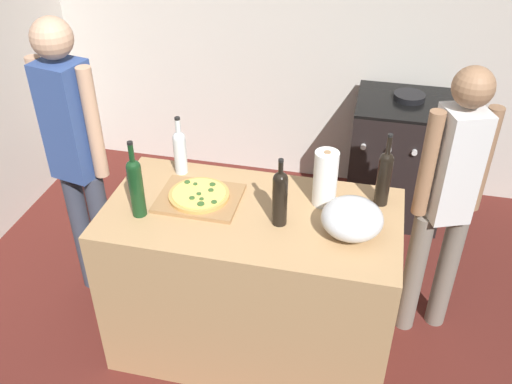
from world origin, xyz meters
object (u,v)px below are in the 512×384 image
Objects in this scene: wine_bottle_clear at (384,176)px; stove at (397,158)px; wine_bottle_green at (180,150)px; pizza at (199,195)px; paper_towel_roll at (325,178)px; person_in_red at (448,197)px; person_in_stripes at (75,150)px; wine_bottle_amber at (136,185)px; wine_bottle_dark at (280,196)px; mixing_bowl at (352,219)px.

wine_bottle_clear is 1.41m from stove.
pizza is at bearing -53.04° from wine_bottle_green.
paper_towel_roll is at bearing -8.31° from wine_bottle_green.
person_in_red is at bearing 24.13° from wine_bottle_clear.
person_in_stripes reaches higher than wine_bottle_green.
person_in_red is (1.37, 0.10, -0.15)m from wine_bottle_green.
wine_bottle_clear is at bearing 17.47° from wine_bottle_amber.
wine_bottle_clear is at bearing -95.46° from stove.
person_in_red reaches higher than wine_bottle_dark.
person_in_stripes is at bearing 177.24° from paper_towel_roll.
mixing_bowl is 1.52m from person_in_stripes.
wine_bottle_dark is at bearing -13.11° from person_in_stripes.
wine_bottle_dark is 0.22× the size of person_in_red.
person_in_red reaches higher than pizza.
mixing_bowl is 1.00m from wine_bottle_amber.
wine_bottle_dark is at bearing 178.60° from mixing_bowl.
wine_bottle_clear reaches higher than pizza.
wine_bottle_dark is 0.37× the size of stove.
wine_bottle_green is 1.78m from stove.
wine_bottle_dark is at bearing -12.48° from pizza.
pizza is 0.79× the size of wine_bottle_clear.
mixing_bowl is 0.27m from paper_towel_roll.
person_in_stripes is (-0.51, 0.35, -0.08)m from wine_bottle_amber.
wine_bottle_clear is at bearing 12.51° from paper_towel_roll.
wine_bottle_dark is 0.90m from person_in_red.
person_in_red is at bearing 15.02° from pizza.
paper_towel_roll is 0.65m from person_in_red.
wine_bottle_amber is at bearing -143.96° from pizza.
wine_bottle_dark is 0.91× the size of wine_bottle_clear.
pizza is 0.93× the size of wine_bottle_green.
person_in_stripes reaches higher than wine_bottle_clear.
mixing_bowl is 0.71× the size of wine_bottle_amber.
pizza is 1.81m from stove.
person_in_red is at bearing 19.06° from paper_towel_roll.
pizza is 0.19× the size of person_in_red.
person_in_stripes reaches higher than paper_towel_roll.
person_in_stripes reaches higher than person_in_red.
stove is 1.22m from person_in_red.
person_in_red is (0.78, 0.41, -0.16)m from wine_bottle_dark.
wine_bottle_clear is (0.87, 0.17, 0.13)m from pizza.
stove is 0.58× the size of person_in_red.
pizza is 0.17× the size of person_in_stripes.
stove is 2.21m from person_in_stripes.
stove is at bearing 81.06° from mixing_bowl.
wine_bottle_amber is at bearing -99.92° from wine_bottle_green.
person_in_red reaches higher than wine_bottle_amber.
pizza is at bearing -164.98° from person_in_red.
person_in_red is (1.44, 0.50, -0.18)m from wine_bottle_amber.
wine_bottle_green is at bearing 80.08° from wine_bottle_amber.
wine_bottle_amber is at bearing -162.53° from wine_bottle_clear.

